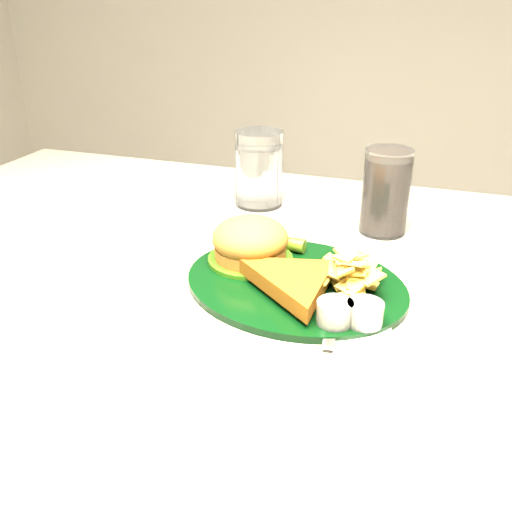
{
  "coord_description": "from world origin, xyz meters",
  "views": [
    {
      "loc": [
        0.21,
        -0.59,
        1.07
      ],
      "look_at": [
        0.03,
        -0.05,
        0.8
      ],
      "focal_mm": 40.0,
      "sensor_mm": 36.0,
      "label": 1
    }
  ],
  "objects_px": {
    "table": "(247,491)",
    "fork_napkin": "(337,310)",
    "dinner_plate": "(296,264)",
    "water_glass": "(259,169)",
    "cola_glass": "(386,192)"
  },
  "relations": [
    {
      "from": "water_glass",
      "to": "fork_napkin",
      "type": "height_order",
      "value": "water_glass"
    },
    {
      "from": "table",
      "to": "cola_glass",
      "type": "height_order",
      "value": "cola_glass"
    },
    {
      "from": "dinner_plate",
      "to": "fork_napkin",
      "type": "bearing_deg",
      "value": -23.01
    },
    {
      "from": "water_glass",
      "to": "cola_glass",
      "type": "distance_m",
      "value": 0.21
    },
    {
      "from": "table",
      "to": "water_glass",
      "type": "bearing_deg",
      "value": 104.32
    },
    {
      "from": "cola_glass",
      "to": "table",
      "type": "bearing_deg",
      "value": -128.3
    },
    {
      "from": "table",
      "to": "dinner_plate",
      "type": "relative_size",
      "value": 4.52
    },
    {
      "from": "water_glass",
      "to": "fork_napkin",
      "type": "bearing_deg",
      "value": -57.54
    },
    {
      "from": "dinner_plate",
      "to": "water_glass",
      "type": "bearing_deg",
      "value": 131.58
    },
    {
      "from": "dinner_plate",
      "to": "cola_glass",
      "type": "distance_m",
      "value": 0.21
    },
    {
      "from": "table",
      "to": "fork_napkin",
      "type": "relative_size",
      "value": 7.27
    },
    {
      "from": "table",
      "to": "dinner_plate",
      "type": "bearing_deg",
      "value": -14.16
    },
    {
      "from": "water_glass",
      "to": "cola_glass",
      "type": "height_order",
      "value": "cola_glass"
    },
    {
      "from": "table",
      "to": "fork_napkin",
      "type": "height_order",
      "value": "fork_napkin"
    },
    {
      "from": "dinner_plate",
      "to": "fork_napkin",
      "type": "distance_m",
      "value": 0.08
    }
  ]
}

